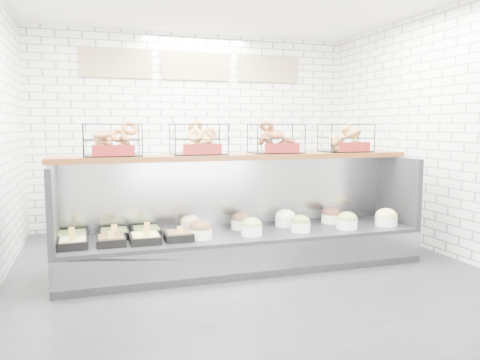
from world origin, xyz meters
name	(u,v)px	position (x,y,z in m)	size (l,w,h in m)	color
ground	(253,275)	(0.00, 0.00, 0.00)	(5.50, 5.50, 0.00)	black
room_shell	(236,83)	(0.00, 0.60, 2.06)	(5.02, 5.51, 3.01)	white
display_case	(242,237)	(-0.01, 0.34, 0.33)	(4.00, 0.90, 1.20)	black
bagel_shelf	(238,143)	(0.00, 0.52, 1.39)	(4.10, 0.50, 0.40)	#4E2710
prep_counter	(201,198)	(-0.01, 2.43, 0.47)	(4.00, 0.60, 1.20)	#93969B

